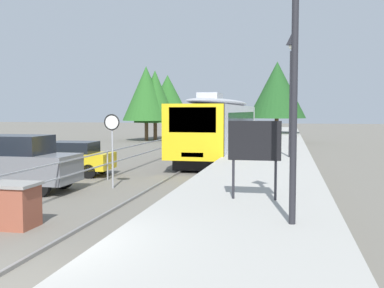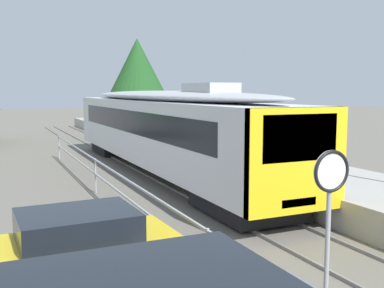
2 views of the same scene
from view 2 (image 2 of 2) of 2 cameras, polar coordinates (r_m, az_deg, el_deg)
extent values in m
plane|color=#6B665B|center=(17.61, -11.76, -5.32)|extent=(160.00, 160.00, 0.00)
cube|color=#6B665B|center=(18.46, -2.61, -4.53)|extent=(3.20, 60.00, 0.06)
cube|color=slate|center=(18.20, -4.72, -4.48)|extent=(0.08, 60.00, 0.08)
cube|color=slate|center=(18.72, -0.56, -4.14)|extent=(0.08, 60.00, 0.08)
cube|color=silver|center=(19.42, -4.08, 1.79)|extent=(2.80, 19.15, 2.55)
cube|color=yellow|center=(11.08, 13.14, -2.07)|extent=(2.80, 0.24, 2.55)
cube|color=black|center=(10.95, 13.47, 0.77)|extent=(2.13, 0.08, 1.12)
cube|color=black|center=(19.38, -4.09, 2.99)|extent=(2.82, 16.08, 0.92)
ellipsoid|color=#B2B5BA|center=(19.35, -4.12, 6.08)|extent=(2.69, 18.38, 0.44)
cube|color=#B2B5BA|center=(14.94, 2.27, 6.99)|extent=(1.10, 2.20, 0.36)
cube|color=#EAE5C6|center=(11.22, 13.22, -7.15)|extent=(1.00, 0.10, 0.20)
cube|color=black|center=(13.25, 6.86, -7.36)|extent=(2.24, 3.20, 0.55)
cube|color=black|center=(26.39, -9.45, -0.37)|extent=(2.24, 3.20, 0.55)
cube|color=#A8A59E|center=(19.80, 6.17, -2.56)|extent=(3.90, 60.00, 0.90)
cylinder|color=#9EA0A5|center=(7.04, 16.63, -14.56)|extent=(0.07, 0.07, 2.20)
cylinder|color=white|center=(6.66, 17.14, -3.30)|extent=(0.60, 0.03, 0.60)
torus|color=black|center=(6.65, 17.23, -3.31)|extent=(0.61, 0.05, 0.61)
cube|color=#9EA0A5|center=(8.00, 1.97, -10.93)|extent=(0.05, 36.00, 0.05)
cube|color=#9EA0A5|center=(8.17, 1.96, -14.35)|extent=(0.05, 36.00, 0.05)
cylinder|color=#9EA0A5|center=(8.19, 1.96, -14.76)|extent=(0.06, 0.06, 1.25)
cylinder|color=#9EA0A5|center=(16.46, -12.07, -3.94)|extent=(0.06, 0.06, 1.25)
cylinder|color=#9EA0A5|center=(25.24, -16.43, -0.40)|extent=(0.06, 0.06, 1.25)
cube|color=gold|center=(8.44, -15.86, -14.03)|extent=(4.06, 1.90, 0.72)
cube|color=black|center=(8.29, -14.28, -9.91)|extent=(2.05, 1.62, 0.50)
cylinder|color=black|center=(8.20, -5.19, -17.13)|extent=(0.63, 0.22, 0.62)
cylinder|color=black|center=(9.57, -8.67, -13.62)|extent=(0.63, 0.22, 0.62)
cylinder|color=brown|center=(32.77, -6.81, 2.29)|extent=(0.36, 0.36, 2.26)
cone|color=#1E4C1E|center=(32.70, -6.90, 8.71)|extent=(5.19, 5.19, 5.07)
camera|label=1|loc=(15.83, 112.06, -5.04)|focal=43.45mm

